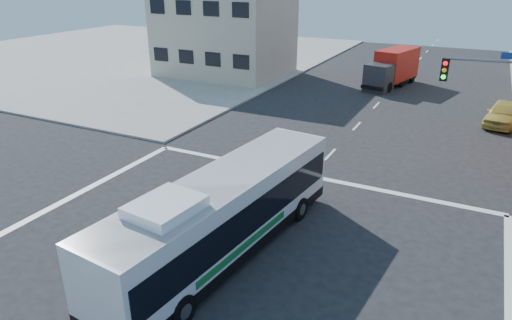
% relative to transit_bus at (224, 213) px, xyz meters
% --- Properties ---
extents(ground, '(120.00, 120.00, 0.00)m').
position_rel_transit_bus_xyz_m(ground, '(0.44, -1.29, -1.75)').
color(ground, black).
rests_on(ground, ground).
extents(sidewalk_nw, '(50.00, 50.00, 0.15)m').
position_rel_transit_bus_xyz_m(sidewalk_nw, '(-34.56, 33.71, -1.67)').
color(sidewalk_nw, gray).
rests_on(sidewalk_nw, ground).
extents(building_west, '(12.06, 10.06, 8.00)m').
position_rel_transit_bus_xyz_m(building_west, '(-16.58, 28.69, 2.26)').
color(building_west, '#BFB79E').
rests_on(building_west, ground).
extents(transit_bus, '(3.88, 12.27, 3.57)m').
position_rel_transit_bus_xyz_m(transit_bus, '(0.00, 0.00, 0.00)').
color(transit_bus, black).
rests_on(transit_bus, ground).
extents(box_truck, '(3.90, 7.80, 3.37)m').
position_rel_transit_bus_xyz_m(box_truck, '(0.06, 31.12, -0.11)').
color(box_truck, '#2A2A30').
rests_on(box_truck, ground).
extents(parked_car, '(2.78, 5.16, 1.67)m').
position_rel_transit_bus_xyz_m(parked_car, '(9.56, 22.67, -0.91)').
color(parked_car, gold).
rests_on(parked_car, ground).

